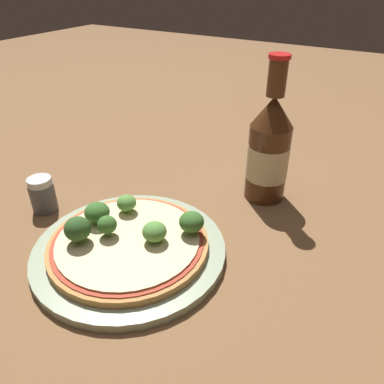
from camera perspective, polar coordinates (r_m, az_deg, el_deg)
The scene contains 11 objects.
ground_plane at distance 0.51m, azimuth -8.96°, elevation -8.84°, with size 3.00×3.00×0.00m, color brown.
plate at distance 0.50m, azimuth -9.10°, elevation -8.87°, with size 0.25×0.25×0.01m.
pizza at distance 0.49m, azimuth -9.24°, elevation -7.77°, with size 0.21×0.21×0.01m.
broccoli_floret_0 at distance 0.48m, azimuth -0.07°, elevation -4.58°, with size 0.03×0.03×0.03m.
broccoli_floret_1 at distance 0.47m, azimuth -5.75°, elevation -6.03°, with size 0.03×0.03×0.03m.
broccoli_floret_2 at distance 0.49m, azimuth -12.81°, elevation -4.91°, with size 0.02×0.02×0.03m.
broccoli_floret_3 at distance 0.53m, azimuth -9.95°, elevation -1.65°, with size 0.03×0.03×0.03m.
broccoli_floret_4 at distance 0.49m, azimuth -17.05°, elevation -5.41°, with size 0.03×0.03×0.04m.
broccoli_floret_5 at distance 0.52m, azimuth -14.07°, elevation -2.89°, with size 0.03×0.03×0.03m.
beer_bottle at distance 0.59m, azimuth 11.62°, elevation 6.38°, with size 0.06×0.06×0.22m.
pepper_shaker at distance 0.61m, azimuth -21.82°, elevation -0.37°, with size 0.04×0.04×0.06m.
Camera 1 is at (-0.29, -0.26, 0.33)m, focal length 35.00 mm.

